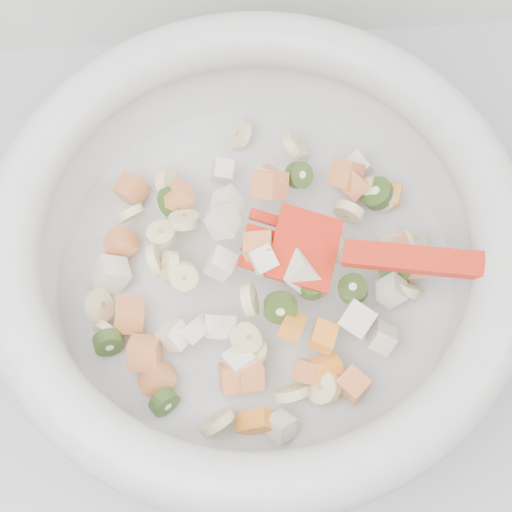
{
  "coord_description": "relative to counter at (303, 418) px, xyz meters",
  "views": [
    {
      "loc": [
        -0.08,
        1.21,
        1.51
      ],
      "look_at": [
        -0.06,
        1.47,
        0.95
      ],
      "focal_mm": 55.0,
      "sensor_mm": 36.0,
      "label": 1
    }
  ],
  "objects": [
    {
      "name": "counter",
      "position": [
        0.0,
        0.0,
        0.0
      ],
      "size": [
        2.0,
        0.6,
        0.9
      ],
      "primitive_type": "cube",
      "color": "gray",
      "rests_on": "ground"
    },
    {
      "name": "mixing_bowl",
      "position": [
        -0.06,
        0.02,
        0.51
      ],
      "size": [
        0.46,
        0.41,
        0.12
      ],
      "color": "silver",
      "rests_on": "counter"
    }
  ]
}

